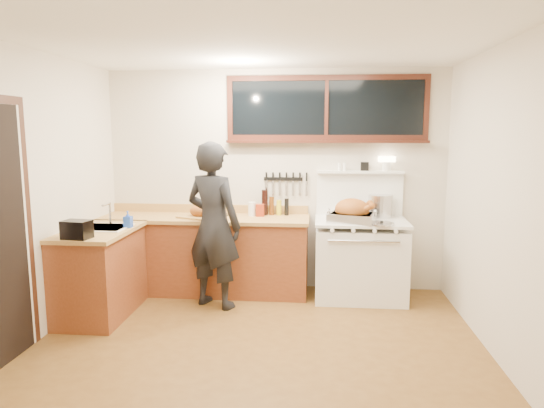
# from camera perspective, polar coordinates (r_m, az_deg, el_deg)

# --- Properties ---
(ground_plane) EXTENTS (4.00, 3.50, 0.02)m
(ground_plane) POSITION_cam_1_polar(r_m,az_deg,el_deg) (4.45, -1.74, -16.60)
(ground_plane) COLOR brown
(room_shell) EXTENTS (4.10, 3.60, 2.65)m
(room_shell) POSITION_cam_1_polar(r_m,az_deg,el_deg) (4.04, -1.85, 5.24)
(room_shell) COLOR beige
(room_shell) RESTS_ON ground
(counter_back) EXTENTS (2.44, 0.64, 1.00)m
(counter_back) POSITION_cam_1_polar(r_m,az_deg,el_deg) (5.78, -7.89, -5.82)
(counter_back) COLOR brown
(counter_back) RESTS_ON ground
(counter_left) EXTENTS (0.64, 1.09, 0.90)m
(counter_left) POSITION_cam_1_polar(r_m,az_deg,el_deg) (5.32, -19.53, -7.55)
(counter_left) COLOR brown
(counter_left) RESTS_ON ground
(sink_unit) EXTENTS (0.50, 0.45, 0.37)m
(sink_unit) POSITION_cam_1_polar(r_m,az_deg,el_deg) (5.29, -19.20, -3.22)
(sink_unit) COLOR white
(sink_unit) RESTS_ON counter_left
(vintage_stove) EXTENTS (1.02, 0.74, 1.60)m
(vintage_stove) POSITION_cam_1_polar(r_m,az_deg,el_deg) (5.61, 10.32, -6.18)
(vintage_stove) COLOR white
(vintage_stove) RESTS_ON ground
(back_window) EXTENTS (2.32, 0.13, 0.77)m
(back_window) POSITION_cam_1_polar(r_m,az_deg,el_deg) (5.72, 6.42, 10.32)
(back_window) COLOR black
(back_window) RESTS_ON room_shell
(knife_strip) EXTENTS (0.52, 0.03, 0.28)m
(knife_strip) POSITION_cam_1_polar(r_m,az_deg,el_deg) (5.77, 1.52, 2.85)
(knife_strip) COLOR black
(knife_strip) RESTS_ON room_shell
(man) EXTENTS (0.77, 0.65, 1.78)m
(man) POSITION_cam_1_polar(r_m,az_deg,el_deg) (5.20, -6.89, -2.51)
(man) COLOR black
(man) RESTS_ON ground
(soap_bottle) EXTENTS (0.08, 0.08, 0.17)m
(soap_bottle) POSITION_cam_1_polar(r_m,az_deg,el_deg) (5.20, -16.59, -1.74)
(soap_bottle) COLOR blue
(soap_bottle) RESTS_ON counter_left
(toaster) EXTENTS (0.27, 0.20, 0.17)m
(toaster) POSITION_cam_1_polar(r_m,az_deg,el_deg) (4.82, -21.99, -2.80)
(toaster) COLOR black
(toaster) RESTS_ON counter_left
(cutting_board) EXTENTS (0.52, 0.46, 0.14)m
(cutting_board) POSITION_cam_1_polar(r_m,az_deg,el_deg) (5.62, -8.53, -1.04)
(cutting_board) COLOR #B38747
(cutting_board) RESTS_ON counter_back
(roast_turkey) EXTENTS (0.56, 0.48, 0.26)m
(roast_turkey) POSITION_cam_1_polar(r_m,az_deg,el_deg) (5.36, 9.45, -1.00)
(roast_turkey) COLOR silver
(roast_turkey) RESTS_ON vintage_stove
(stockpot) EXTENTS (0.31, 0.31, 0.26)m
(stockpot) POSITION_cam_1_polar(r_m,az_deg,el_deg) (5.72, 12.62, -0.22)
(stockpot) COLOR silver
(stockpot) RESTS_ON vintage_stove
(saucepan) EXTENTS (0.20, 0.31, 0.13)m
(saucepan) POSITION_cam_1_polar(r_m,az_deg,el_deg) (5.61, 10.70, -1.00)
(saucepan) COLOR silver
(saucepan) RESTS_ON vintage_stove
(pot_lid) EXTENTS (0.34, 0.34, 0.04)m
(pot_lid) POSITION_cam_1_polar(r_m,az_deg,el_deg) (5.27, 12.77, -2.27)
(pot_lid) COLOR silver
(pot_lid) RESTS_ON vintage_stove
(coffee_tin) EXTENTS (0.10, 0.08, 0.14)m
(coffee_tin) POSITION_cam_1_polar(r_m,az_deg,el_deg) (5.64, -1.40, -0.74)
(coffee_tin) COLOR maroon
(coffee_tin) RESTS_ON counter_back
(pitcher) EXTENTS (0.11, 0.11, 0.16)m
(pitcher) POSITION_cam_1_polar(r_m,az_deg,el_deg) (5.67, -2.38, -0.59)
(pitcher) COLOR white
(pitcher) RESTS_ON counter_back
(bottle_cluster) EXTENTS (0.32, 0.07, 0.30)m
(bottle_cluster) POSITION_cam_1_polar(r_m,az_deg,el_deg) (5.72, 0.03, -0.09)
(bottle_cluster) COLOR black
(bottle_cluster) RESTS_ON counter_back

